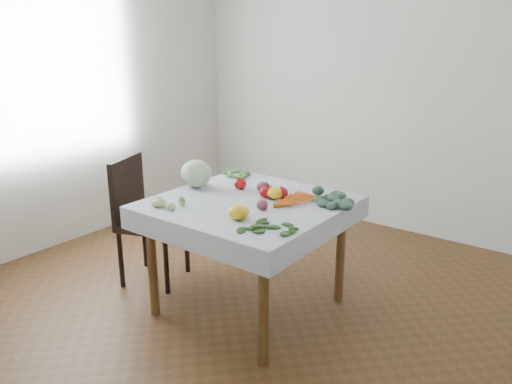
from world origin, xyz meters
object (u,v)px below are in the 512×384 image
at_px(table, 249,216).
at_px(heirloom_back, 276,193).
at_px(cabbage, 196,173).
at_px(chair, 142,211).
at_px(carrot_bunch, 300,200).

distance_m(table, heirloom_back, 0.23).
relative_size(cabbage, heirloom_back, 1.91).
distance_m(chair, carrot_bunch, 1.23).
bearing_deg(cabbage, chair, -159.38).
bearing_deg(chair, cabbage, 20.62).
bearing_deg(carrot_bunch, table, -146.75).
distance_m(chair, heirloom_back, 1.07).
height_order(heirloom_back, carrot_bunch, heirloom_back).
xyz_separation_m(table, chair, (-0.89, -0.12, -0.12)).
bearing_deg(table, carrot_bunch, 33.25).
distance_m(heirloom_back, carrot_bunch, 0.17).
xyz_separation_m(chair, cabbage, (0.41, 0.16, 0.32)).
bearing_deg(heirloom_back, chair, -165.28).
bearing_deg(carrot_bunch, chair, -165.54).
relative_size(table, carrot_bunch, 2.87).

